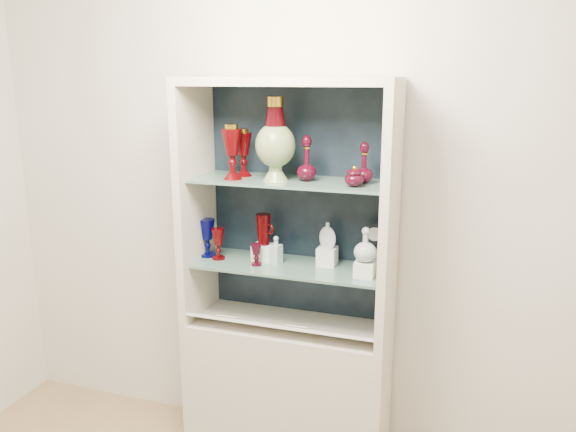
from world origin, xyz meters
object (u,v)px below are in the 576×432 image
(ruby_goblet_small, at_px, (256,255))
(flat_flask, at_px, (328,235))
(ruby_decanter_b, at_px, (364,162))
(pedestal_lamp_right, at_px, (232,152))
(ruby_decanter_a, at_px, (307,155))
(ruby_goblet_tall, at_px, (218,244))
(cobalt_goblet, at_px, (207,238))
(pedestal_lamp_left, at_px, (243,153))
(lidded_bowl, at_px, (354,176))
(clear_square_bottle, at_px, (276,250))
(ruby_pitcher, at_px, (263,229))
(clear_round_decanter, at_px, (365,246))
(enamel_urn, at_px, (275,139))
(cameo_medallion, at_px, (374,235))

(ruby_goblet_small, height_order, flat_flask, flat_flask)
(ruby_decanter_b, bearing_deg, pedestal_lamp_right, -172.62)
(ruby_decanter_a, height_order, ruby_goblet_tall, ruby_decanter_a)
(cobalt_goblet, bearing_deg, pedestal_lamp_right, -20.40)
(pedestal_lamp_left, bearing_deg, lidded_bowl, -10.82)
(pedestal_lamp_left, xyz_separation_m, clear_square_bottle, (0.18, -0.04, -0.46))
(lidded_bowl, bearing_deg, clear_square_bottle, 170.02)
(ruby_decanter_b, height_order, cobalt_goblet, ruby_decanter_b)
(ruby_goblet_tall, bearing_deg, pedestal_lamp_right, -20.21)
(cobalt_goblet, relative_size, clear_square_bottle, 1.36)
(ruby_decanter_b, distance_m, ruby_pitcher, 0.61)
(clear_square_bottle, bearing_deg, ruby_decanter_b, 3.09)
(clear_square_bottle, relative_size, clear_round_decanter, 0.91)
(pedestal_lamp_left, height_order, ruby_decanter_b, pedestal_lamp_left)
(ruby_goblet_tall, height_order, clear_round_decanter, clear_round_decanter)
(ruby_decanter_a, height_order, clear_round_decanter, ruby_decanter_a)
(ruby_goblet_tall, relative_size, clear_square_bottle, 1.11)
(ruby_pitcher, distance_m, flat_flask, 0.32)
(enamel_urn, xyz_separation_m, ruby_goblet_tall, (-0.31, 0.01, -0.53))
(pedestal_lamp_left, relative_size, cameo_medallion, 1.79)
(pedestal_lamp_left, relative_size, ruby_decanter_a, 0.96)
(pedestal_lamp_right, xyz_separation_m, clear_round_decanter, (0.64, 0.01, -0.40))
(ruby_decanter_b, distance_m, cobalt_goblet, 0.89)
(enamel_urn, relative_size, cameo_medallion, 2.99)
(ruby_goblet_small, bearing_deg, enamel_urn, 10.91)
(clear_round_decanter, bearing_deg, ruby_goblet_tall, 178.10)
(clear_round_decanter, bearing_deg, flat_flask, 153.39)
(ruby_pitcher, bearing_deg, cobalt_goblet, -155.05)
(clear_round_decanter, distance_m, cameo_medallion, 0.13)
(pedestal_lamp_right, distance_m, clear_square_bottle, 0.52)
(ruby_goblet_small, xyz_separation_m, cameo_medallion, (0.55, 0.14, 0.11))
(enamel_urn, bearing_deg, ruby_decanter_b, 7.49)
(pedestal_lamp_right, bearing_deg, pedestal_lamp_left, 80.49)
(ruby_goblet_small, bearing_deg, ruby_decanter_a, 13.23)
(ruby_decanter_b, distance_m, clear_square_bottle, 0.61)
(ruby_decanter_a, distance_m, lidded_bowl, 0.26)
(ruby_decanter_b, bearing_deg, enamel_urn, -172.51)
(lidded_bowl, xyz_separation_m, ruby_pitcher, (-0.47, 0.11, -0.31))
(pedestal_lamp_left, height_order, cobalt_goblet, pedestal_lamp_left)
(ruby_pitcher, xyz_separation_m, cameo_medallion, (0.54, 0.05, 0.01))
(cobalt_goblet, height_order, clear_square_bottle, cobalt_goblet)
(ruby_decanter_b, bearing_deg, ruby_decanter_a, -176.47)
(pedestal_lamp_left, xyz_separation_m, ruby_goblet_tall, (-0.12, -0.06, -0.46))
(ruby_decanter_a, relative_size, cameo_medallion, 1.85)
(ruby_decanter_b, distance_m, ruby_goblet_tall, 0.84)
(enamel_urn, bearing_deg, lidded_bowl, -5.67)
(ruby_pitcher, height_order, clear_square_bottle, ruby_pitcher)
(enamel_urn, height_order, flat_flask, enamel_urn)
(ruby_goblet_tall, distance_m, ruby_pitcher, 0.24)
(flat_flask, bearing_deg, pedestal_lamp_left, -159.39)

